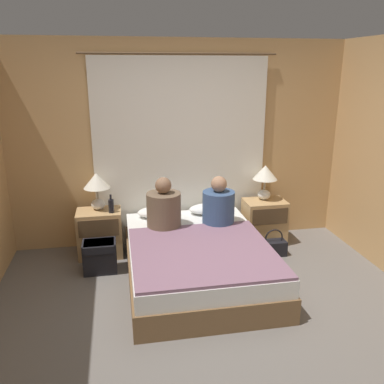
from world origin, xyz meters
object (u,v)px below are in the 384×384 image
object	(u,v)px
pillow_right	(210,209)
pillow_left	(159,212)
lamp_left	(97,184)
backpack_on_floor	(100,255)
bed	(197,260)
handbag_on_floor	(273,247)
nightstand_left	(100,233)
lamp_right	(265,176)
person_left_in_bed	(164,208)
nightstand_right	(264,222)
beer_bottle_on_left_stand	(111,206)
person_right_in_bed	(218,206)

from	to	relation	value
pillow_right	pillow_left	bearing A→B (deg)	180.00
lamp_left	backpack_on_floor	xyz separation A→B (m)	(0.00, -0.48, -0.67)
bed	pillow_right	distance (m)	0.91
pillow_right	handbag_on_floor	size ratio (longest dim) A/B	1.54
nightstand_left	bed	bearing A→B (deg)	-36.68
lamp_right	handbag_on_floor	world-z (taller)	lamp_right
person_left_in_bed	nightstand_right	bearing A→B (deg)	13.71
nightstand_right	backpack_on_floor	size ratio (longest dim) A/B	1.56
pillow_left	beer_bottle_on_left_stand	world-z (taller)	beer_bottle_on_left_stand
lamp_left	pillow_left	xyz separation A→B (m)	(0.71, -0.02, -0.38)
nightstand_right	handbag_on_floor	world-z (taller)	nightstand_right
nightstand_right	pillow_left	bearing A→B (deg)	178.21
pillow_right	beer_bottle_on_left_stand	size ratio (longest dim) A/B	2.36
person_right_in_bed	pillow_left	bearing A→B (deg)	150.89
nightstand_left	pillow_right	world-z (taller)	nightstand_left
pillow_left	handbag_on_floor	distance (m)	1.45
lamp_left	nightstand_left	bearing A→B (deg)	-90.00
nightstand_right	person_left_in_bed	bearing A→B (deg)	-166.29
person_left_in_bed	person_right_in_bed	xyz separation A→B (m)	(0.63, -0.00, -0.01)
nightstand_left	person_left_in_bed	bearing A→B (deg)	-23.78
person_right_in_bed	person_left_in_bed	bearing A→B (deg)	180.00
lamp_right	person_left_in_bed	xyz separation A→B (m)	(-1.32, -0.38, -0.21)
nightstand_right	backpack_on_floor	world-z (taller)	nightstand_right
pillow_right	nightstand_left	bearing A→B (deg)	-178.21
nightstand_right	lamp_left	bearing A→B (deg)	178.32
pillow_left	person_right_in_bed	bearing A→B (deg)	-29.11
beer_bottle_on_left_stand	lamp_right	bearing A→B (deg)	4.19
lamp_left	pillow_left	world-z (taller)	lamp_left
lamp_right	handbag_on_floor	xyz separation A→B (m)	(-0.01, -0.44, -0.77)
bed	person_right_in_bed	size ratio (longest dim) A/B	3.46
nightstand_left	pillow_left	xyz separation A→B (m)	(0.71, 0.04, 0.21)
pillow_left	backpack_on_floor	bearing A→B (deg)	-146.69
nightstand_right	lamp_left	size ratio (longest dim) A/B	1.27
handbag_on_floor	pillow_left	bearing A→B (deg)	162.37
bed	pillow_left	size ratio (longest dim) A/B	3.86
bed	pillow_left	world-z (taller)	pillow_left
pillow_left	handbag_on_floor	xyz separation A→B (m)	(1.33, -0.42, -0.39)
person_left_in_bed	backpack_on_floor	distance (m)	0.86
bed	beer_bottle_on_left_stand	world-z (taller)	beer_bottle_on_left_stand
lamp_right	backpack_on_floor	size ratio (longest dim) A/B	1.23
pillow_right	handbag_on_floor	distance (m)	0.90
pillow_left	person_left_in_bed	bearing A→B (deg)	-86.35
bed	lamp_right	world-z (taller)	lamp_right
bed	person_right_in_bed	bearing A→B (deg)	52.74
lamp_right	nightstand_left	bearing A→B (deg)	-178.32
bed	lamp_left	bearing A→B (deg)	141.22
nightstand_left	handbag_on_floor	xyz separation A→B (m)	(2.04, -0.38, -0.18)
person_left_in_bed	handbag_on_floor	world-z (taller)	person_left_in_bed
lamp_left	person_right_in_bed	world-z (taller)	lamp_left
lamp_right	pillow_right	distance (m)	0.80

